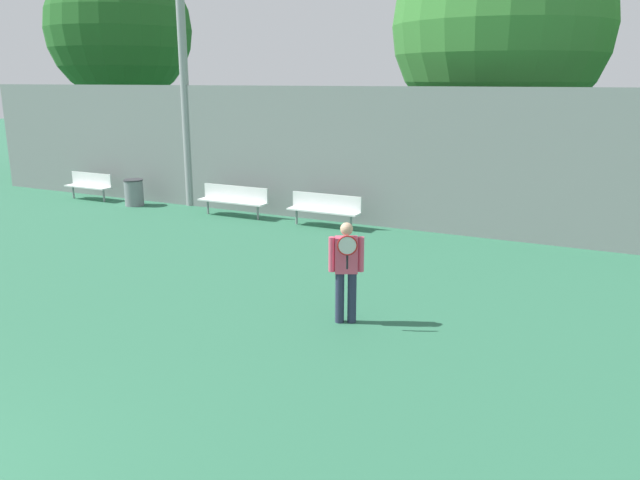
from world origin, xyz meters
TOP-DOWN VIEW (x-y plane):
  - tennis_player at (2.13, 6.73)m, footprint 0.52×0.50m
  - bench_courtside_near at (-9.49, 12.52)m, footprint 1.66×0.40m
  - bench_courtside_far at (-3.96, 12.52)m, footprint 2.10×0.40m
  - bench_by_gate at (-1.12, 12.52)m, footprint 1.98×0.40m
  - light_pole_near_left at (-6.06, 13.24)m, footprint 0.90×0.60m
  - trash_bin at (-7.56, 12.44)m, footprint 0.59×0.59m
  - back_fence at (0.00, 13.20)m, footprint 28.11×0.06m
  - tree_green_broad at (2.18, 16.94)m, footprint 6.07×6.07m
  - tree_dark_dense at (-12.90, 17.93)m, footprint 5.68×5.68m

SIDE VIEW (x-z plane):
  - trash_bin at x=-7.56m, z-range 0.00..0.80m
  - bench_courtside_near at x=-9.49m, z-range 0.10..0.95m
  - bench_by_gate at x=-1.12m, z-range 0.10..0.95m
  - bench_courtside_far at x=-3.96m, z-range 0.10..0.95m
  - tennis_player at x=2.13m, z-range 0.10..1.72m
  - back_fence at x=0.00m, z-range 0.00..3.57m
  - tree_green_broad at x=2.18m, z-range 1.07..9.29m
  - light_pole_near_left at x=-6.06m, z-range 0.82..10.29m
  - tree_dark_dense at x=-12.90m, z-range 1.38..9.88m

